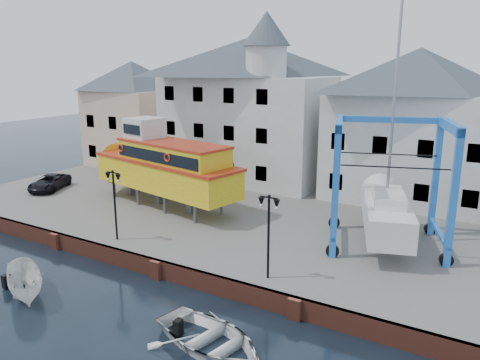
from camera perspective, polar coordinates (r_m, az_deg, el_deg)
The scene contains 13 objects.
ground at distance 25.79m, azimuth -10.09°, elevation -11.68°, with size 140.00×140.00×0.00m, color black.
hardstanding at distance 34.03m, azimuth 1.99°, elevation -4.10°, with size 44.00×22.00×1.00m, color #5F5A52.
quay_wall at distance 25.65m, azimuth -9.99°, elevation -10.59°, with size 44.00×0.47×1.00m.
building_pink at distance 48.96m, azimuth -12.81°, elevation 7.91°, with size 8.00×7.00×10.30m.
building_white_main at distance 41.33m, azimuth 1.05°, elevation 8.84°, with size 14.00×8.30×14.00m.
building_white_right at distance 37.24m, azimuth 20.55°, elevation 6.23°, with size 12.00×8.00×11.20m.
lamp_post_left at distance 27.79m, azimuth -15.14°, elevation -0.88°, with size 1.12×0.32×4.20m.
lamp_post_right at distance 21.99m, azimuth 3.53°, elevation -4.34°, with size 1.12×0.32×4.20m.
tour_boat at distance 34.48m, azimuth -9.99°, elevation 1.85°, with size 14.70×6.14×6.23m.
travel_lift at distance 28.27m, azimuth 17.33°, elevation -2.63°, with size 7.66×9.37×13.75m.
van at distance 41.38m, azimuth -22.21°, elevation -0.27°, with size 2.01×4.37×1.21m, color black.
motorboat_a at distance 25.84m, azimuth -24.50°, elevation -12.76°, with size 1.57×4.18×1.61m, color silver.
motorboat_b at distance 20.00m, azimuth -3.67°, elevation -19.70°, with size 3.70×5.17×1.07m, color silver.
Camera 1 is at (15.44, -17.41, 11.11)m, focal length 35.00 mm.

